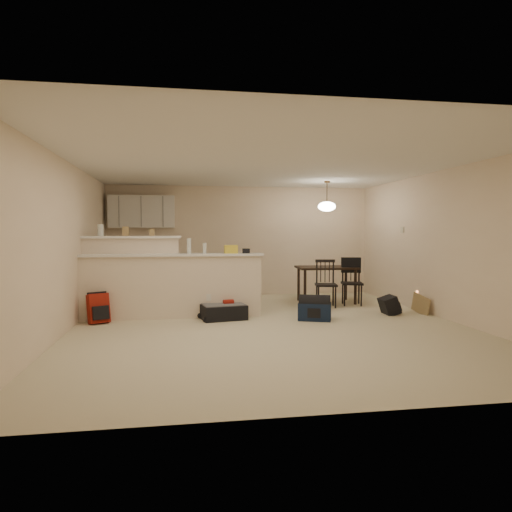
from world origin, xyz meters
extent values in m
plane|color=beige|center=(0.00, 0.00, 0.00)|extent=(7.00, 7.00, 0.00)
plane|color=white|center=(0.00, 0.00, 2.50)|extent=(7.00, 7.00, 0.00)
cube|color=beige|center=(0.00, 3.50, 1.25)|extent=(6.00, 0.02, 2.50)
cube|color=beige|center=(0.00, -3.50, 1.25)|extent=(6.00, 0.02, 2.50)
cube|color=beige|center=(-3.00, 0.00, 1.25)|extent=(0.02, 7.00, 2.50)
cube|color=beige|center=(3.00, 0.00, 1.25)|extent=(0.02, 7.00, 2.50)
cube|color=beige|center=(-1.50, 0.90, 0.53)|extent=(3.00, 0.28, 1.05)
cube|color=white|center=(-1.50, 0.90, 1.07)|extent=(3.08, 0.38, 0.04)
cube|color=beige|center=(-2.20, 1.12, 0.68)|extent=(1.60, 0.24, 1.35)
cube|color=white|center=(-2.20, 1.12, 1.37)|extent=(1.68, 0.34, 0.04)
cube|color=white|center=(-2.20, 3.32, 1.90)|extent=(1.40, 0.34, 0.70)
cube|color=white|center=(-2.00, 3.19, 0.45)|extent=(1.80, 0.60, 0.90)
cube|color=beige|center=(2.98, 1.55, 1.50)|extent=(0.02, 0.12, 0.12)
cylinder|color=silver|center=(-2.70, 1.12, 1.49)|extent=(0.10, 0.10, 0.20)
cube|color=tan|center=(-2.29, 1.12, 1.47)|extent=(0.10, 0.07, 0.16)
cube|color=tan|center=(-1.85, 1.12, 1.45)|extent=(0.08, 0.06, 0.12)
cylinder|color=silver|center=(-1.22, 0.90, 1.22)|extent=(0.07, 0.07, 0.26)
cylinder|color=silver|center=(-0.96, 0.90, 1.18)|extent=(0.06, 0.06, 0.18)
cube|color=tan|center=(-0.51, 0.90, 1.16)|extent=(0.22, 0.18, 0.14)
cube|color=tan|center=(-0.24, 0.90, 1.13)|extent=(0.12, 0.10, 0.08)
cube|color=black|center=(1.60, 2.09, 0.72)|extent=(1.23, 0.86, 0.04)
cylinder|color=black|center=(1.07, 1.80, 0.35)|extent=(0.06, 0.06, 0.70)
cylinder|color=black|center=(2.10, 1.75, 0.35)|extent=(0.06, 0.06, 0.70)
cylinder|color=black|center=(1.10, 2.44, 0.35)|extent=(0.06, 0.06, 0.70)
cylinder|color=black|center=(2.13, 2.38, 0.35)|extent=(0.06, 0.06, 0.70)
cylinder|color=brown|center=(1.60, 2.09, 2.25)|extent=(0.02, 0.02, 0.50)
cylinder|color=brown|center=(1.60, 2.09, 2.48)|extent=(0.12, 0.12, 0.03)
ellipsoid|color=white|center=(1.60, 2.09, 1.98)|extent=(0.36, 0.36, 0.20)
cube|color=black|center=(-0.66, 0.61, 0.12)|extent=(0.79, 0.59, 0.24)
cube|color=maroon|center=(-2.67, 0.61, 0.23)|extent=(0.37, 0.31, 0.47)
cube|color=#111E37|center=(0.81, 0.29, 0.14)|extent=(0.60, 0.45, 0.29)
cube|color=black|center=(2.28, 0.61, 0.15)|extent=(0.26, 0.36, 0.31)
cube|color=tan|center=(2.85, 0.55, 0.17)|extent=(0.10, 0.43, 0.33)
camera|label=1|loc=(-1.34, -6.92, 1.45)|focal=32.00mm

